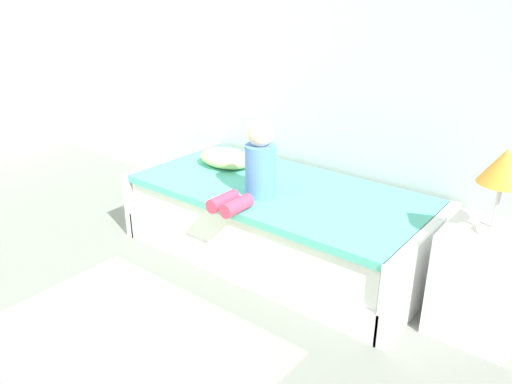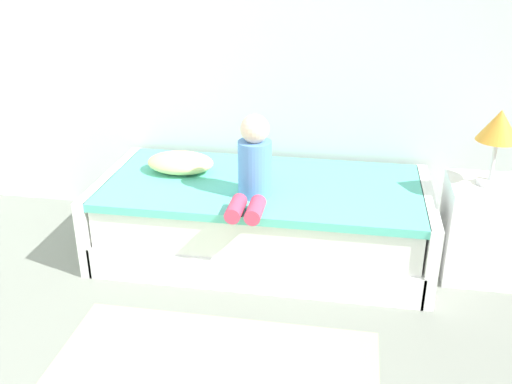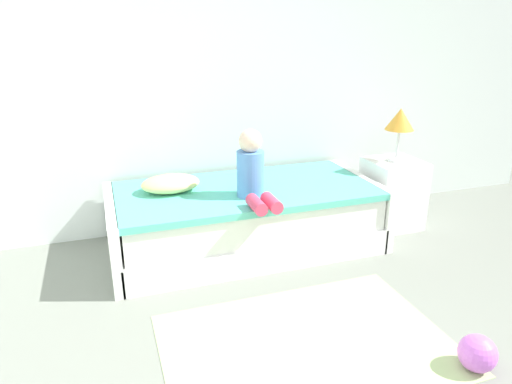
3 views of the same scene
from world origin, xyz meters
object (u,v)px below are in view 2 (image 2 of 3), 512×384
bed (262,219)px  child_figure (253,166)px  nightstand (481,229)px  pillow (180,163)px  table_lamp (499,129)px

bed → child_figure: bearing=-94.9°
nightstand → child_figure: child_figure is taller
bed → nightstand: size_ratio=3.52×
pillow → bed: bearing=-10.0°
table_lamp → child_figure: 1.41m
bed → table_lamp: bearing=-0.7°
table_lamp → pillow: (-1.92, 0.12, -0.37)m
bed → child_figure: 0.51m
child_figure → bed: bearing=85.1°
bed → child_figure: size_ratio=4.14×
table_lamp → child_figure: table_lamp is taller
nightstand → child_figure: bearing=-171.2°
child_figure → pillow: (-0.55, 0.33, -0.14)m
table_lamp → pillow: 1.95m
nightstand → table_lamp: size_ratio=1.33×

